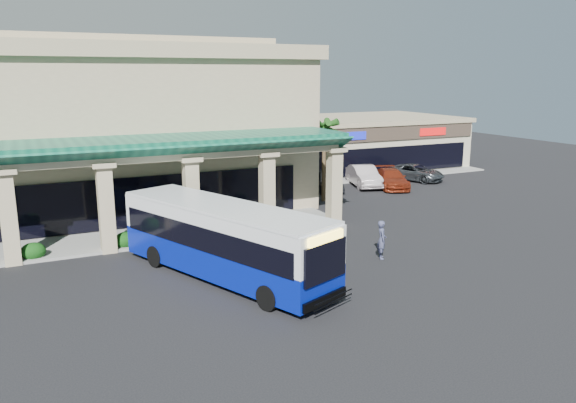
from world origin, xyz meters
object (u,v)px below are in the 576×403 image
car_silver (326,180)px  car_white (364,176)px  pedestrian (382,240)px  transit_bus (224,242)px  car_red (391,179)px  car_gray (415,172)px

car_silver → car_white: 3.62m
pedestrian → car_silver: 17.16m
transit_bus → pedestrian: transit_bus is taller
transit_bus → car_white: bearing=19.5°
car_white → car_red: size_ratio=0.99×
pedestrian → car_red: pedestrian is taller
transit_bus → car_gray: bearing=12.5°
transit_bus → car_white: transit_bus is taller
pedestrian → car_white: pedestrian is taller
car_white → car_red: car_white is taller
pedestrian → car_silver: size_ratio=0.41×
car_white → car_gray: size_ratio=1.02×
transit_bus → car_red: (19.14, 13.91, -0.94)m
car_red → car_silver: bearing=-174.8°
pedestrian → car_white: (9.48, 16.20, -0.12)m
car_white → car_red: 2.24m
pedestrian → car_red: 18.41m
pedestrian → car_gray: size_ratio=0.38×
car_white → car_gray: car_white is taller
transit_bus → car_gray: transit_bus is taller
car_silver → car_red: car_silver is taller
transit_bus → pedestrian: 8.10m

